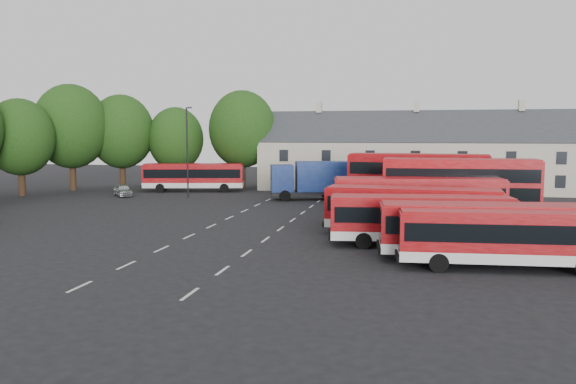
% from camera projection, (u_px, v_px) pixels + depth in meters
% --- Properties ---
extents(ground, '(140.00, 140.00, 0.00)m').
position_uv_depth(ground, '(201.00, 231.00, 37.41)').
color(ground, black).
rests_on(ground, ground).
extents(lane_markings, '(5.15, 33.80, 0.01)m').
position_uv_depth(lane_markings, '(245.00, 227.00, 38.81)').
color(lane_markings, beige).
rests_on(lane_markings, ground).
extents(treeline, '(29.92, 32.59, 12.01)m').
position_uv_depth(treeline, '(84.00, 131.00, 59.99)').
color(treeline, black).
rests_on(treeline, ground).
extents(terrace_houses, '(35.70, 7.13, 10.06)m').
position_uv_depth(terrace_houses, '(415.00, 157.00, 63.11)').
color(terrace_houses, beige).
rests_on(terrace_houses, ground).
extents(bus_row_a, '(10.28, 3.24, 2.86)m').
position_uv_depth(bus_row_a, '(506.00, 234.00, 26.71)').
color(bus_row_a, silver).
rests_on(bus_row_a, ground).
extents(bus_row_b, '(10.60, 3.45, 2.94)m').
position_uv_depth(bus_row_b, '(484.00, 227.00, 28.45)').
color(bus_row_b, silver).
rests_on(bus_row_b, ground).
extents(bus_row_c, '(10.54, 3.80, 2.91)m').
position_uv_depth(bus_row_c, '(420.00, 216.00, 32.25)').
color(bus_row_c, silver).
rests_on(bus_row_c, ground).
extents(bus_row_d, '(10.99, 3.21, 3.07)m').
position_uv_depth(bus_row_d, '(412.00, 207.00, 35.55)').
color(bus_row_d, silver).
rests_on(bus_row_d, ground).
extents(bus_row_e, '(12.15, 4.70, 3.35)m').
position_uv_depth(bus_row_e, '(418.00, 196.00, 39.90)').
color(bus_row_e, silver).
rests_on(bus_row_e, ground).
extents(bus_dd_south, '(11.37, 3.16, 4.62)m').
position_uv_depth(bus_dd_south, '(459.00, 185.00, 41.79)').
color(bus_dd_south, silver).
rests_on(bus_dd_south, ground).
extents(bus_dd_north, '(11.83, 3.86, 4.76)m').
position_uv_depth(bus_dd_north, '(418.00, 178.00, 47.51)').
color(bus_dd_north, silver).
rests_on(bus_dd_north, ground).
extents(bus_north, '(11.30, 4.97, 3.11)m').
position_uv_depth(bus_north, '(194.00, 175.00, 62.57)').
color(bus_north, silver).
rests_on(bus_north, ground).
extents(box_truck, '(8.94, 5.02, 3.74)m').
position_uv_depth(box_truck, '(316.00, 178.00, 54.92)').
color(box_truck, black).
rests_on(box_truck, ground).
extents(silver_car, '(3.44, 3.74, 1.24)m').
position_uv_depth(silver_car, '(123.00, 190.00, 57.96)').
color(silver_car, '#B2B5BA').
rests_on(silver_car, ground).
extents(lamppost, '(0.63, 0.41, 9.11)m').
position_uv_depth(lamppost, '(187.00, 150.00, 56.05)').
color(lamppost, black).
rests_on(lamppost, ground).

